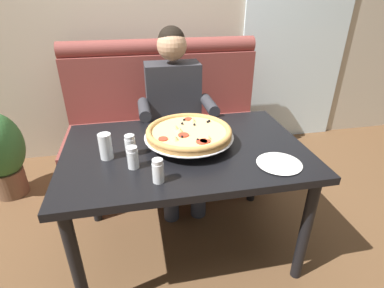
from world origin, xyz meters
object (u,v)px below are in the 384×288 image
at_px(drinking_glass, 106,148).
at_px(dining_table, 185,161).
at_px(diner_main, 175,109).
at_px(potted_plant, 0,152).
at_px(booth_bench, 167,132).
at_px(pizza, 189,133).
at_px(shaker_pepper_flakes, 158,172).
at_px(plate_near_left, 279,162).
at_px(shaker_parmesan, 133,159).
at_px(shaker_oregano, 130,147).
at_px(patio_chair, 250,72).

bearing_deg(drinking_glass, dining_table, 4.36).
relative_size(diner_main, potted_plant, 1.82).
relative_size(booth_bench, diner_main, 1.28).
distance_m(pizza, shaker_pepper_flakes, 0.38).
bearing_deg(plate_near_left, shaker_pepper_flakes, -177.05).
distance_m(dining_table, diner_main, 0.64).
xyz_separation_m(booth_bench, shaker_pepper_flakes, (-0.17, -1.20, 0.37)).
bearing_deg(drinking_glass, shaker_parmesan, -42.33).
distance_m(dining_table, shaker_parmesan, 0.35).
height_order(pizza, drinking_glass, drinking_glass).
xyz_separation_m(shaker_oregano, shaker_parmesan, (0.01, -0.13, -0.00)).
height_order(booth_bench, shaker_parmesan, booth_bench).
bearing_deg(patio_chair, shaker_pepper_flakes, -119.63).
height_order(pizza, shaker_pepper_flakes, shaker_pepper_flakes).
xyz_separation_m(drinking_glass, patio_chair, (1.68, 2.26, -0.26)).
height_order(booth_bench, plate_near_left, booth_bench).
distance_m(plate_near_left, potted_plant, 2.07).
distance_m(diner_main, pizza, 0.61).
distance_m(shaker_parmesan, patio_chair, 2.85).
xyz_separation_m(booth_bench, pizza, (0.03, -0.87, 0.40)).
relative_size(diner_main, plate_near_left, 5.67).
height_order(diner_main, pizza, diner_main).
bearing_deg(shaker_oregano, booth_bench, 72.47).
height_order(plate_near_left, drinking_glass, drinking_glass).
xyz_separation_m(dining_table, shaker_oregano, (-0.29, -0.02, 0.13)).
xyz_separation_m(shaker_parmesan, shaker_pepper_flakes, (0.11, -0.14, 0.00)).
bearing_deg(drinking_glass, shaker_pepper_flakes, -47.77).
xyz_separation_m(shaker_pepper_flakes, plate_near_left, (0.60, 0.03, -0.04)).
bearing_deg(potted_plant, plate_near_left, -32.22).
bearing_deg(potted_plant, shaker_parmesan, -43.89).
distance_m(diner_main, potted_plant, 1.39).
bearing_deg(shaker_pepper_flakes, patio_chair, 60.37).
bearing_deg(dining_table, booth_bench, 90.00).
relative_size(booth_bench, drinking_glass, 12.05).
relative_size(pizza, patio_chair, 0.57).
relative_size(booth_bench, shaker_parmesan, 14.44).
height_order(pizza, plate_near_left, pizza).
bearing_deg(drinking_glass, shaker_oregano, 4.59).
bearing_deg(dining_table, plate_near_left, -31.58).
bearing_deg(pizza, potted_plant, 148.96).
relative_size(pizza, shaker_oregano, 4.32).
height_order(pizza, shaker_oregano, shaker_oregano).
distance_m(pizza, plate_near_left, 0.50).
xyz_separation_m(shaker_parmesan, potted_plant, (-1.01, 0.97, -0.38)).
height_order(booth_bench, pizza, booth_bench).
bearing_deg(patio_chair, potted_plant, -151.11).
bearing_deg(potted_plant, dining_table, -32.43).
height_order(pizza, potted_plant, pizza).
relative_size(shaker_parmesan, drinking_glass, 0.83).
bearing_deg(booth_bench, patio_chair, 46.50).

